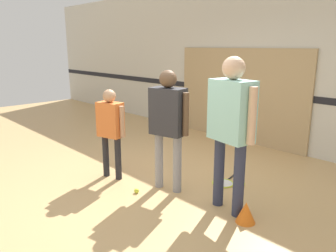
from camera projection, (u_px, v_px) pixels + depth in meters
ground_plane at (162, 186)px, 4.59m from camera, size 16.00×16.00×0.00m
wall_back at (272, 64)px, 6.07m from camera, size 16.00×0.07×3.20m
wall_panel at (238, 95)px, 6.65m from camera, size 3.01×0.05×1.87m
person_instructor at (168, 118)px, 4.28m from camera, size 0.60×0.35×1.62m
person_student_left at (110, 124)px, 4.72m from camera, size 0.49×0.29×1.32m
person_student_right at (231, 119)px, 3.68m from camera, size 0.68×0.36×1.81m
racket_spare_on_floor at (224, 183)px, 4.69m from camera, size 0.37×0.55×0.03m
tennis_ball_near_instructor at (137, 191)px, 4.38m from camera, size 0.07×0.07×0.07m
tennis_ball_by_spare_racket at (243, 184)px, 4.60m from camera, size 0.07×0.07×0.07m
training_cone at (246, 212)px, 3.64m from camera, size 0.22×0.22×0.24m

